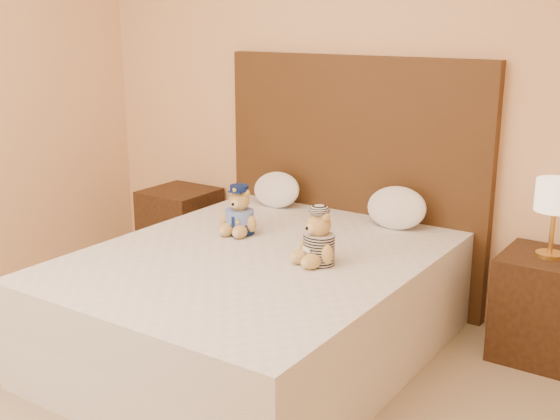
# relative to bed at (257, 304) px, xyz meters

# --- Properties ---
(bed) EXTENTS (1.60, 2.00, 0.55)m
(bed) POSITION_rel_bed_xyz_m (0.00, 0.00, 0.00)
(bed) COLOR white
(bed) RESTS_ON ground
(headboard) EXTENTS (1.75, 0.08, 1.50)m
(headboard) POSITION_rel_bed_xyz_m (0.00, 1.01, 0.47)
(headboard) COLOR #452A14
(headboard) RESTS_ON ground
(nightstand_left) EXTENTS (0.45, 0.45, 0.55)m
(nightstand_left) POSITION_rel_bed_xyz_m (-1.25, 0.80, -0.00)
(nightstand_left) COLOR #3C2413
(nightstand_left) RESTS_ON ground
(nightstand_right) EXTENTS (0.45, 0.45, 0.55)m
(nightstand_right) POSITION_rel_bed_xyz_m (1.25, 0.80, -0.00)
(nightstand_right) COLOR #3C2413
(nightstand_right) RESTS_ON ground
(lamp) EXTENTS (0.20, 0.20, 0.40)m
(lamp) POSITION_rel_bed_xyz_m (1.25, 0.80, 0.57)
(lamp) COLOR gold
(lamp) RESTS_ON nightstand_right
(teddy_police) EXTENTS (0.26, 0.26, 0.27)m
(teddy_police) POSITION_rel_bed_xyz_m (-0.28, 0.23, 0.41)
(teddy_police) COLOR tan
(teddy_police) RESTS_ON bed
(teddy_prisoner) EXTENTS (0.31, 0.31, 0.27)m
(teddy_prisoner) POSITION_rel_bed_xyz_m (0.33, 0.06, 0.41)
(teddy_prisoner) COLOR tan
(teddy_prisoner) RESTS_ON bed
(pillow_left) EXTENTS (0.33, 0.22, 0.24)m
(pillow_left) POSITION_rel_bed_xyz_m (-0.45, 0.83, 0.39)
(pillow_left) COLOR white
(pillow_left) RESTS_ON bed
(pillow_right) EXTENTS (0.36, 0.23, 0.25)m
(pillow_right) POSITION_rel_bed_xyz_m (0.39, 0.83, 0.40)
(pillow_right) COLOR white
(pillow_right) RESTS_ON bed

